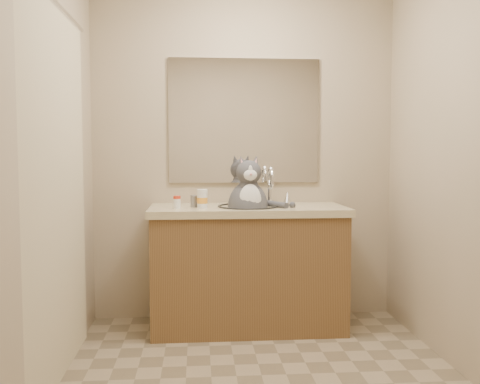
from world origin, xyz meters
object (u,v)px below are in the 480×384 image
(cat, at_px, (248,204))
(pill_bottle_orange, at_px, (202,199))
(pill_bottle_redcap, at_px, (177,202))
(grey_canister, at_px, (194,201))

(cat, height_order, pill_bottle_orange, cat)
(pill_bottle_redcap, height_order, grey_canister, pill_bottle_redcap)
(pill_bottle_orange, bearing_deg, pill_bottle_redcap, -169.06)
(cat, distance_m, grey_canister, 0.37)
(cat, height_order, grey_canister, cat)
(pill_bottle_redcap, xyz_separation_m, grey_canister, (0.11, 0.09, -0.00))
(cat, height_order, pill_bottle_redcap, cat)
(cat, relative_size, pill_bottle_orange, 4.52)
(cat, relative_size, grey_canister, 6.94)
(cat, distance_m, pill_bottle_redcap, 0.49)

